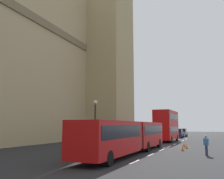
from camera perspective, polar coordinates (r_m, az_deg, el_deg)
name	(u,v)px	position (r m, az deg, el deg)	size (l,w,h in m)	color
ground_plane	(170,146)	(32.40, 13.15, -12.58)	(160.00, 160.00, 0.00)	#262628
lane_centre_marking	(172,145)	(33.99, 13.62, -12.35)	(34.40, 0.16, 0.01)	silver
articulated_bus	(129,134)	(23.35, 3.96, -10.23)	(18.04, 2.54, 2.90)	#B20F0F
double_decker_bus	(167,125)	(41.54, 12.41, -7.87)	(9.11, 2.54, 4.90)	#B20F0F
sedan_lead	(178,133)	(55.33, 14.95, -9.70)	(4.40, 1.86, 1.85)	navy
sedan_trailing	(183,133)	(62.22, 15.90, -9.48)	(4.40, 1.86, 1.85)	gray
traffic_cone_west	(183,148)	(27.14, 15.93, -12.76)	(0.36, 0.36, 0.58)	black
traffic_cone_middle	(187,146)	(30.11, 16.74, -12.25)	(0.36, 0.36, 0.58)	black
traffic_cone_east	(184,144)	(32.13, 16.21, -12.00)	(0.36, 0.36, 0.58)	black
street_lamp	(95,121)	(26.88, -3.90, -7.18)	(0.44, 0.44, 5.27)	black
pedestrian_near_cones	(206,145)	(23.40, 20.82, -11.76)	(0.35, 0.45, 1.69)	#262D4C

